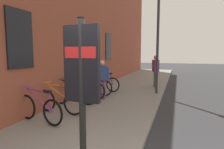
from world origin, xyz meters
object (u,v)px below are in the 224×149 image
Objects in this scene: bicycle_leaning_wall at (104,83)px; pedestrian_near_bus at (156,68)px; bicycle_mid_rack at (74,94)px; bicycle_by_door at (84,90)px; bicycle_end_of_row at (60,101)px; bicycle_under_window at (94,86)px; transit_info_sign at (82,75)px; bicycle_far_end at (39,109)px; street_lamp at (158,31)px; pedestrian_crossing_street at (102,76)px.

bicycle_leaning_wall is 1.00× the size of pedestrian_near_bus.
pedestrian_near_bus reaches higher than bicycle_mid_rack.
bicycle_end_of_row is at bearing -177.34° from bicycle_by_door.
transit_info_sign is at bearing -157.41° from bicycle_under_window.
bicycle_leaning_wall is at bearing -0.96° from bicycle_far_end.
bicycle_by_door is at bearing 26.94° from transit_info_sign.
bicycle_under_window is at bearing -0.05° from bicycle_far_end.
pedestrian_near_bus is (4.61, -2.40, 0.68)m from bicycle_mid_rack.
bicycle_under_window is 1.01× the size of pedestrian_near_bus.
bicycle_by_door is at bearing 0.66° from bicycle_mid_rack.
street_lamp reaches higher than transit_info_sign.
bicycle_under_window is 0.74× the size of transit_info_sign.
bicycle_far_end is at bearing 179.95° from bicycle_under_window.
pedestrian_crossing_street is at bearing -66.89° from bicycle_by_door.
bicycle_under_window is (0.90, -0.04, 0.00)m from bicycle_by_door.
bicycle_end_of_row is 1.00× the size of bicycle_under_window.
bicycle_end_of_row is 0.74× the size of transit_info_sign.
bicycle_leaning_wall is 6.80m from transit_info_sign.
bicycle_mid_rack is at bearing -179.34° from bicycle_by_door.
bicycle_end_of_row is 1.88m from bicycle_by_door.
transit_info_sign is 5.07m from pedestrian_crossing_street.
bicycle_leaning_wall is at bearing -2.18° from bicycle_mid_rack.
bicycle_mid_rack is at bearing 4.24° from bicycle_end_of_row.
pedestrian_near_bus reaches higher than pedestrian_crossing_street.
bicycle_leaning_wall is at bearing -3.46° from bicycle_by_door.
bicycle_by_door is 1.85m from bicycle_leaning_wall.
street_lamp reaches higher than bicycle_by_door.
pedestrian_near_bus reaches higher than bicycle_end_of_row.
bicycle_far_end is 3.09m from transit_info_sign.
bicycle_far_end is at bearing 159.98° from pedestrian_near_bus.
pedestrian_near_bus is at bearing 8.60° from street_lamp.
pedestrian_crossing_street reaches higher than bicycle_end_of_row.
transit_info_sign is (-3.65, -2.27, 1.21)m from bicycle_mid_rack.
bicycle_by_door and bicycle_leaning_wall have the same top height.
bicycle_under_window is at bearing 1.00° from bicycle_end_of_row.
bicycle_end_of_row is 1.05m from bicycle_mid_rack.
bicycle_mid_rack is 1.42m from pedestrian_crossing_street.
bicycle_by_door is 0.73× the size of transit_info_sign.
pedestrian_crossing_street is 0.33× the size of street_lamp.
transit_info_sign is 0.50× the size of street_lamp.
pedestrian_crossing_street reaches higher than bicycle_under_window.
transit_info_sign is (-2.61, -2.19, 1.21)m from bicycle_end_of_row.
bicycle_end_of_row and bicycle_by_door have the same top height.
bicycle_far_end and bicycle_mid_rack have the same top height.
bicycle_end_of_row is at bearing 157.65° from pedestrian_near_bus.
pedestrian_near_bus is at bearing -39.55° from bicycle_under_window.
pedestrian_near_bus is 0.37× the size of street_lamp.
bicycle_by_door is 4.24m from street_lamp.
bicycle_under_window is (2.78, 0.05, 0.00)m from bicycle_end_of_row.
bicycle_by_door is 0.37× the size of street_lamp.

